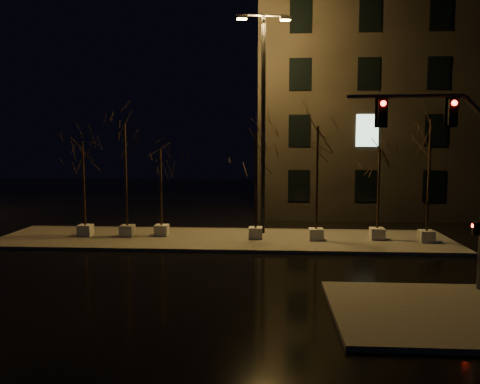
{
  "coord_description": "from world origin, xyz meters",
  "views": [
    {
      "loc": [
        2.24,
        -16.37,
        4.76
      ],
      "look_at": [
        1.05,
        2.26,
        2.8
      ],
      "focal_mm": 35.0,
      "sensor_mm": 36.0,
      "label": 1
    }
  ],
  "objects": [
    {
      "name": "ground",
      "position": [
        0.0,
        0.0,
        0.0
      ],
      "size": [
        90.0,
        90.0,
        0.0
      ],
      "primitive_type": "plane",
      "color": "black",
      "rests_on": "ground"
    },
    {
      "name": "median",
      "position": [
        0.0,
        6.0,
        0.07
      ],
      "size": [
        22.0,
        5.0,
        0.15
      ],
      "primitive_type": "cube",
      "color": "#4C4A44",
      "rests_on": "ground"
    },
    {
      "name": "sidewalk_corner",
      "position": [
        7.5,
        -3.5,
        0.07
      ],
      "size": [
        7.0,
        5.0,
        0.15
      ],
      "primitive_type": "cube",
      "color": "#4C4A44",
      "rests_on": "ground"
    },
    {
      "name": "building",
      "position": [
        14.0,
        18.0,
        7.5
      ],
      "size": [
        25.0,
        12.0,
        15.0
      ],
      "primitive_type": "cube",
      "color": "black",
      "rests_on": "ground"
    },
    {
      "name": "tree_0",
      "position": [
        -6.94,
        6.11,
        3.81
      ],
      "size": [
        1.8,
        1.8,
        4.83
      ],
      "color": "#B4B3A8",
      "rests_on": "median"
    },
    {
      "name": "tree_1",
      "position": [
        -4.81,
        6.09,
        4.48
      ],
      "size": [
        1.8,
        1.8,
        5.71
      ],
      "color": "#B4B3A8",
      "rests_on": "median"
    },
    {
      "name": "tree_2",
      "position": [
        -3.13,
        6.34,
        3.51
      ],
      "size": [
        1.8,
        1.8,
        4.43
      ],
      "color": "#B4B3A8",
      "rests_on": "median"
    },
    {
      "name": "tree_3",
      "position": [
        1.58,
        5.94,
        4.14
      ],
      "size": [
        1.8,
        1.8,
        5.26
      ],
      "color": "#B4B3A8",
      "rests_on": "median"
    },
    {
      "name": "tree_4",
      "position": [
        4.47,
        5.79,
        4.36
      ],
      "size": [
        1.8,
        1.8,
        5.55
      ],
      "color": "#B4B3A8",
      "rests_on": "median"
    },
    {
      "name": "tree_5",
      "position": [
        7.41,
        6.11,
        3.55
      ],
      "size": [
        1.8,
        1.8,
        4.47
      ],
      "color": "#B4B3A8",
      "rests_on": "median"
    },
    {
      "name": "tree_6",
      "position": [
        9.57,
        5.64,
        4.6
      ],
      "size": [
        1.8,
        1.8,
        5.87
      ],
      "color": "#B4B3A8",
      "rests_on": "median"
    },
    {
      "name": "traffic_signal_mast",
      "position": [
        7.9,
        -1.49,
        4.16
      ],
      "size": [
        5.0,
        0.22,
        6.1
      ],
      "rotation": [
        0.0,
        0.0,
        -0.01
      ],
      "color": "#54575C",
      "rests_on": "sidewalk_corner"
    },
    {
      "name": "streetlight_main",
      "position": [
        1.9,
        7.41,
        6.45
      ],
      "size": [
        2.73,
        0.77,
        10.92
      ],
      "rotation": [
        0.0,
        0.0,
        0.17
      ],
      "color": "black",
      "rests_on": "median"
    }
  ]
}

